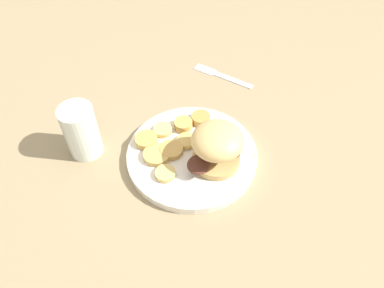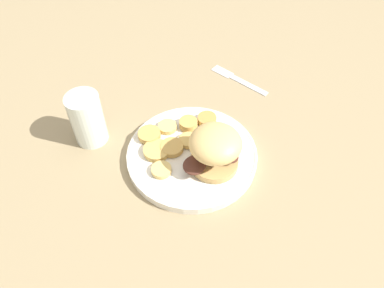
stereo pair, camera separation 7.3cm
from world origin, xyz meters
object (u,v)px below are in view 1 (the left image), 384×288
Objects in this scene: dinner_plate at (192,155)px; drinking_glass at (81,131)px; sandwich at (217,146)px; fork at (222,76)px.

dinner_plate is 0.22m from drinking_glass.
fork is at bearing -120.56° from sandwich.
drinking_glass is at bearing -30.44° from dinner_plate.
dinner_plate is at bearing 149.56° from drinking_glass.
fork is 1.24× the size of drinking_glass.
sandwich is 0.29m from fork.
drinking_glass reaches higher than sandwich.
sandwich is 0.87× the size of fork.
sandwich is 1.07× the size of drinking_glass.
sandwich reaches higher than fork.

